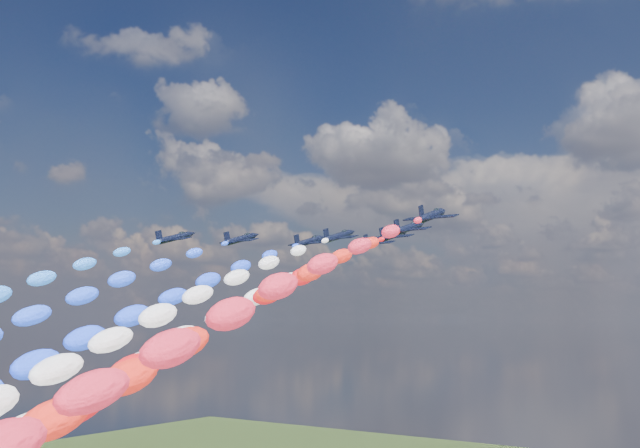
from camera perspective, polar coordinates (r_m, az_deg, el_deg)
The scene contains 14 objects.
jet_0 at distance 169.03m, azimuth -10.91°, elevation -1.03°, with size 9.34×12.53×2.76m, color black, non-canonical shape.
jet_1 at distance 169.44m, azimuth -6.00°, elevation -1.13°, with size 9.34×12.53×2.76m, color black, non-canonical shape.
jet_2 at distance 173.79m, azimuth -0.84°, elevation -1.32°, with size 9.34×12.53×2.76m, color black, non-canonical shape.
trail_2 at distance 126.01m, azimuth -18.83°, elevation -10.15°, with size 5.79×126.34×53.28m, color #2046FA, non-canonical shape.
jet_3 at distance 162.73m, azimuth 1.41°, elevation -0.92°, with size 9.34×12.53×2.76m, color black, non-canonical shape.
trail_3 at distance 113.40m, azimuth -17.48°, elevation -10.57°, with size 5.79×126.34×53.28m, color white, non-canonical shape.
jet_4 at distance 174.09m, azimuth 4.21°, elevation -1.31°, with size 9.34×12.53×2.76m, color black, non-canonical shape.
trail_4 at distance 121.86m, azimuth -11.89°, elevation -10.49°, with size 5.79×126.34×53.28m, color white, non-canonical shape.
jet_5 at distance 161.27m, azimuth 5.55°, elevation -0.83°, with size 9.34×12.53×2.76m, color black, non-canonical shape.
trail_5 at distance 108.41m, azimuth -11.87°, elevation -10.92°, with size 5.79×126.34×53.28m, color red, non-canonical shape.
jet_6 at distance 148.97m, azimuth 6.70°, elevation -0.29°, with size 9.34×12.53×2.76m, color black, non-canonical shape.
trail_6 at distance 95.71m, azimuth -12.38°, elevation -11.42°, with size 5.79×126.34×53.28m, color red, non-canonical shape.
jet_7 at distance 131.78m, azimuth 8.42°, elevation 0.64°, with size 9.34×12.53×2.76m, color black, non-canonical shape.
trail_7 at distance 78.04m, azimuth -13.80°, elevation -12.37°, with size 5.79×126.34×53.28m, color red, non-canonical shape.
Camera 1 is at (89.82, -124.43, 88.08)m, focal length 42.50 mm.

